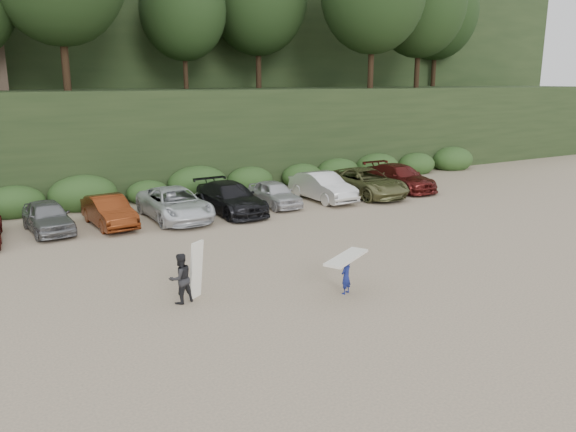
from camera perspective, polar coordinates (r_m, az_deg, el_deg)
ground at (r=20.20m, az=3.77°, el=-5.40°), size 120.00×120.00×0.00m
hillside_backdrop at (r=52.99m, az=-19.61°, el=17.92°), size 90.00×41.50×28.00m
parked_cars at (r=27.72m, az=-11.47°, el=1.22°), size 33.84×5.96×1.59m
child_surfer at (r=17.76m, az=5.93°, el=-5.30°), size 2.08×1.50×1.24m
adult_surfer at (r=17.30m, az=-10.72°, el=-6.17°), size 1.27×0.73×1.84m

